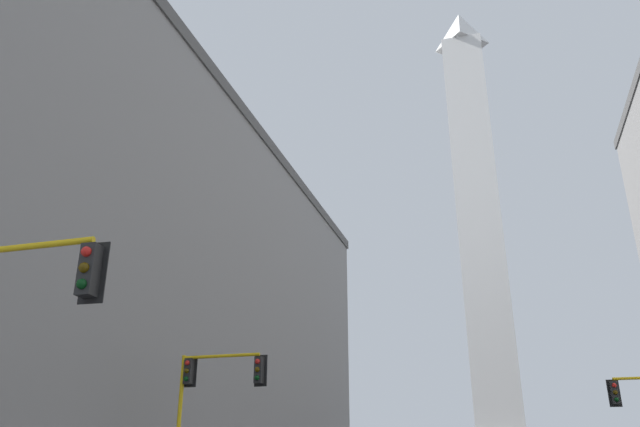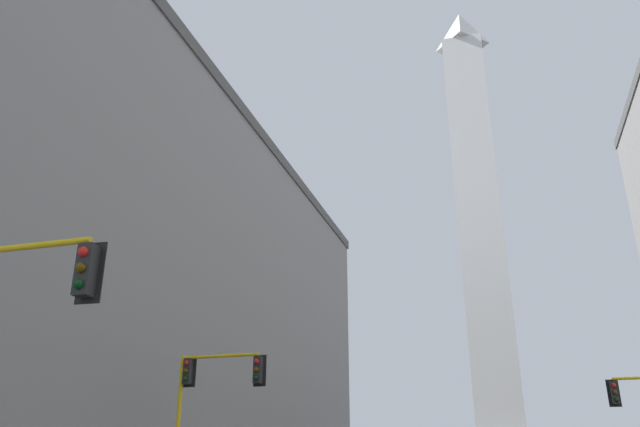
% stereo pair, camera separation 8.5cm
% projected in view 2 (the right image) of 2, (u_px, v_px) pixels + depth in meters
% --- Properties ---
extents(building_left, '(28.20, 59.65, 25.68)m').
position_uv_depth(building_left, '(59.00, 297.00, 44.25)').
color(building_left, gray).
rests_on(building_left, ground_plane).
extents(obelisk, '(7.88, 7.88, 73.99)m').
position_uv_depth(obelisk, '(480.00, 220.00, 93.42)').
color(obelisk, silver).
rests_on(obelisk, ground_plane).
extents(traffic_light_mid_left, '(4.09, 0.51, 6.36)m').
position_uv_depth(traffic_light_mid_left, '(207.00, 391.00, 26.83)').
color(traffic_light_mid_left, yellow).
rests_on(traffic_light_mid_left, ground_plane).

